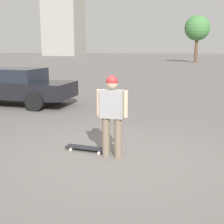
{
  "coord_description": "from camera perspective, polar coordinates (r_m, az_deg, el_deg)",
  "views": [
    {
      "loc": [
        -5.68,
        -1.1,
        2.1
      ],
      "look_at": [
        0.0,
        0.0,
        0.89
      ],
      "focal_mm": 50.0,
      "sensor_mm": 36.0,
      "label": 1
    }
  ],
  "objects": [
    {
      "name": "ground_plane",
      "position": [
        6.16,
        -0.0,
        -8.17
      ],
      "size": [
        220.0,
        220.0,
        0.0
      ],
      "primitive_type": "plane",
      "color": "slate"
    },
    {
      "name": "person",
      "position": [
        5.91,
        -0.0,
        0.25
      ],
      "size": [
        0.24,
        0.61,
        1.59
      ],
      "rotation": [
        0.0,
        0.0,
        -1.66
      ],
      "color": "#7A6B56",
      "rests_on": "ground_plane"
    },
    {
      "name": "skateboard",
      "position": [
        6.49,
        -4.58,
        -6.57
      ],
      "size": [
        0.4,
        0.95,
        0.07
      ],
      "rotation": [
        0.0,
        0.0,
        1.4
      ],
      "color": "#232328",
      "rests_on": "ground_plane"
    },
    {
      "name": "car_parked_near",
      "position": [
        12.14,
        -17.85,
        4.62
      ],
      "size": [
        2.22,
        4.77,
        1.35
      ],
      "rotation": [
        0.0,
        0.0,
        1.48
      ],
      "color": "black",
      "rests_on": "ground_plane"
    },
    {
      "name": "tree_distant",
      "position": [
        46.5,
        15.33,
        14.55
      ],
      "size": [
        3.51,
        3.51,
        6.52
      ],
      "color": "brown",
      "rests_on": "ground_plane"
    }
  ]
}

